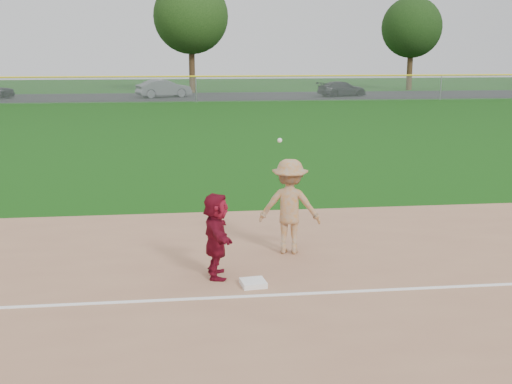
{
  "coord_description": "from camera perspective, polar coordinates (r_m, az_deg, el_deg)",
  "views": [
    {
      "loc": [
        -1.52,
        -10.86,
        4.08
      ],
      "look_at": [
        0.0,
        1.5,
        1.3
      ],
      "focal_mm": 45.0,
      "sensor_mm": 36.0,
      "label": 1
    }
  ],
  "objects": [
    {
      "name": "first_base_play",
      "position": [
        12.93,
        3.02,
        -1.29
      ],
      "size": [
        1.38,
        1.32,
        2.46
      ],
      "color": "#939395",
      "rests_on": "infield_dirt"
    },
    {
      "name": "car_mid",
      "position": [
        56.36,
        -8.2,
        9.11
      ],
      "size": [
        4.91,
        3.09,
        1.53
      ],
      "primitive_type": "imported",
      "rotation": [
        0.0,
        0.0,
        1.92
      ],
      "color": "#56595E",
      "rests_on": "parking_asphalt"
    },
    {
      "name": "parking_asphalt",
      "position": [
        57.03,
        -5.52,
        8.44
      ],
      "size": [
        120.0,
        10.0,
        0.01
      ],
      "primitive_type": "cube",
      "color": "black",
      "rests_on": "ground"
    },
    {
      "name": "tree_3",
      "position": [
        67.9,
        13.68,
        14.01
      ],
      "size": [
        6.0,
        6.0,
        9.19
      ],
      "color": "#3B2915",
      "rests_on": "ground"
    },
    {
      "name": "foul_line",
      "position": [
        10.96,
        1.49,
        -9.15
      ],
      "size": [
        60.0,
        0.1,
        0.01
      ],
      "primitive_type": "cube",
      "color": "white",
      "rests_on": "infield_dirt"
    },
    {
      "name": "tree_2",
      "position": [
        62.45,
        -5.81,
        15.27
      ],
      "size": [
        7.0,
        7.0,
        10.58
      ],
      "color": "#3B2815",
      "rests_on": "ground"
    },
    {
      "name": "ground",
      "position": [
        11.7,
        0.9,
        -7.83
      ],
      "size": [
        160.0,
        160.0,
        0.0
      ],
      "primitive_type": "plane",
      "color": "#13470D",
      "rests_on": "ground"
    },
    {
      "name": "outfield_fence",
      "position": [
        50.93,
        -5.37,
        10.16
      ],
      "size": [
        110.0,
        0.12,
        110.0
      ],
      "color": "#999EA0",
      "rests_on": "ground"
    },
    {
      "name": "base_runner",
      "position": [
        11.6,
        -3.56,
        -3.86
      ],
      "size": [
        0.49,
        1.46,
        1.57
      ],
      "primitive_type": "imported",
      "rotation": [
        0.0,
        0.0,
        1.59
      ],
      "color": "maroon",
      "rests_on": "infield_dirt"
    },
    {
      "name": "first_base",
      "position": [
        11.37,
        -0.25,
        -8.1
      ],
      "size": [
        0.47,
        0.47,
        0.09
      ],
      "primitive_type": "cube",
      "rotation": [
        0.0,
        0.0,
        0.12
      ],
      "color": "white",
      "rests_on": "infield_dirt"
    },
    {
      "name": "car_right",
      "position": [
        57.58,
        7.66,
        9.08
      ],
      "size": [
        4.79,
        3.06,
        1.29
      ],
      "primitive_type": "imported",
      "rotation": [
        0.0,
        0.0,
        1.88
      ],
      "color": "black",
      "rests_on": "parking_asphalt"
    }
  ]
}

